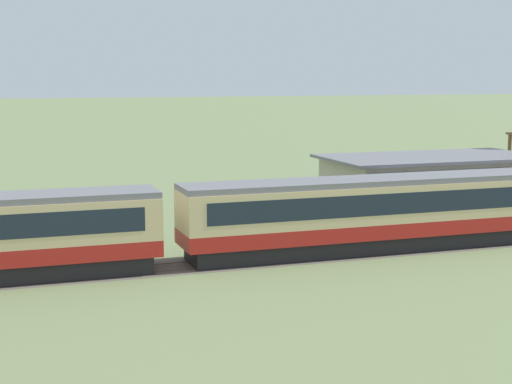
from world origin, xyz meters
name	(u,v)px	position (x,y,z in m)	size (l,w,h in m)	color
ground_plane	(325,252)	(0.00, 0.00, 0.00)	(600.00, 600.00, 0.00)	#707F51
passenger_train	(174,223)	(-8.45, -0.53, 2.22)	(91.24, 3.23, 4.01)	#AD1E19
railway_track	(261,259)	(-3.90, -0.53, 0.01)	(159.63, 3.60, 0.04)	#665B51
station_building	(432,184)	(11.78, 8.52, 2.03)	(14.90, 9.04, 4.01)	#BCB293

